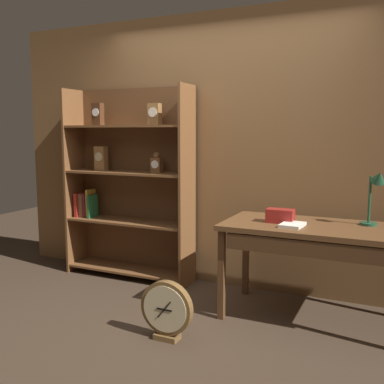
% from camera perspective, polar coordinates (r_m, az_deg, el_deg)
% --- Properties ---
extents(ground_plane, '(10.00, 10.00, 0.00)m').
position_cam_1_polar(ground_plane, '(3.38, -4.12, -18.40)').
color(ground_plane, '#3D2D21').
extents(back_wood_panel, '(4.80, 0.05, 2.60)m').
position_cam_1_polar(back_wood_panel, '(4.28, 4.62, 5.18)').
color(back_wood_panel, brown).
rests_on(back_wood_panel, ground).
extents(bookshelf, '(1.36, 0.34, 1.92)m').
position_cam_1_polar(bookshelf, '(4.60, -8.17, 0.72)').
color(bookshelf, brown).
rests_on(bookshelf, ground).
extents(workbench, '(1.40, 0.71, 0.77)m').
position_cam_1_polar(workbench, '(3.61, 15.15, -5.42)').
color(workbench, brown).
rests_on(workbench, ground).
extents(desk_lamp, '(0.20, 0.20, 0.45)m').
position_cam_1_polar(desk_lamp, '(3.67, 22.35, 0.18)').
color(desk_lamp, '#1E472D').
rests_on(desk_lamp, workbench).
extents(toolbox_small, '(0.21, 0.12, 0.11)m').
position_cam_1_polar(toolbox_small, '(3.64, 11.19, -3.01)').
color(toolbox_small, maroon).
rests_on(toolbox_small, workbench).
extents(open_repair_manual, '(0.18, 0.23, 0.02)m').
position_cam_1_polar(open_repair_manual, '(3.52, 12.68, -4.11)').
color(open_repair_manual, silver).
rests_on(open_repair_manual, workbench).
extents(round_clock_large, '(0.40, 0.11, 0.44)m').
position_cam_1_polar(round_clock_large, '(3.31, -3.25, -14.78)').
color(round_clock_large, brown).
rests_on(round_clock_large, ground).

